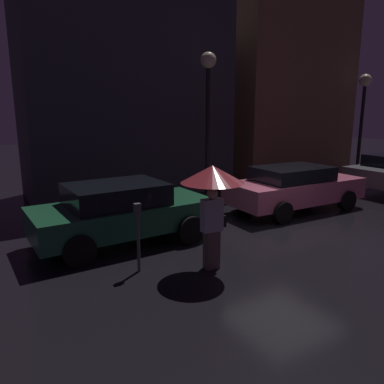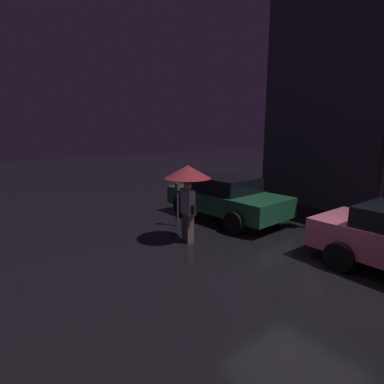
{
  "view_description": "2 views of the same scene",
  "coord_description": "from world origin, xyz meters",
  "views": [
    {
      "loc": [
        -6.55,
        -6.52,
        3.01
      ],
      "look_at": [
        -2.71,
        -0.02,
        1.34
      ],
      "focal_mm": 35.0,
      "sensor_mm": 36.0,
      "label": 1
    },
    {
      "loc": [
        3.09,
        -5.39,
        2.83
      ],
      "look_at": [
        -3.69,
        -0.02,
        1.08
      ],
      "focal_mm": 28.0,
      "sensor_mm": 36.0,
      "label": 2
    }
  ],
  "objects": [
    {
      "name": "ground_plane",
      "position": [
        0.0,
        0.0,
        0.0
      ],
      "size": [
        60.0,
        60.0,
        0.0
      ],
      "primitive_type": "plane",
      "color": "black"
    },
    {
      "name": "building_facade_left",
      "position": [
        -1.5,
        6.5,
        4.04
      ],
      "size": [
        7.2,
        3.0,
        8.07
      ],
      "color": "#3D3D47",
      "rests_on": "ground"
    },
    {
      "name": "parked_car_green",
      "position": [
        -3.73,
        1.4,
        0.74
      ],
      "size": [
        4.12,
        2.0,
        1.39
      ],
      "rotation": [
        0.0,
        0.0,
        0.04
      ],
      "color": "#1E5638",
      "rests_on": "ground"
    },
    {
      "name": "pedestrian_with_umbrella",
      "position": [
        -2.78,
        -0.88,
        1.66
      ],
      "size": [
        1.18,
        1.18,
        2.01
      ],
      "rotation": [
        0.0,
        0.0,
        3.07
      ],
      "color": "#66564C",
      "rests_on": "ground"
    },
    {
      "name": "parking_meter",
      "position": [
        -4.04,
        -0.3,
        0.82
      ],
      "size": [
        0.12,
        0.1,
        1.33
      ],
      "color": "#4C5154",
      "rests_on": "ground"
    }
  ]
}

